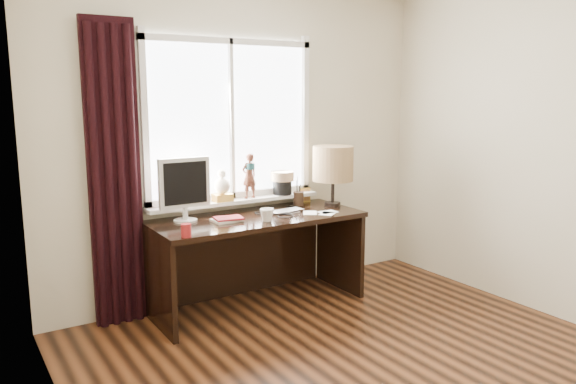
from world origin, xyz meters
TOP-DOWN VIEW (x-y plane):
  - wall_back at (0.00, 2.00)m, footprint 3.50×0.00m
  - wall_left at (-1.75, 0.00)m, footprint 0.00×4.00m
  - laptop at (0.17, 1.63)m, footprint 0.31×0.21m
  - mug at (-0.12, 1.44)m, footprint 0.14×0.14m
  - red_cup at (-0.82, 1.33)m, footprint 0.07×0.07m
  - window at (-0.15, 1.95)m, footprint 1.52×0.21m
  - curtain at (-1.13, 1.91)m, footprint 0.38×0.09m
  - desk at (-0.10, 1.73)m, footprint 1.70×0.70m
  - monitor at (-0.65, 1.77)m, footprint 0.40×0.18m
  - notebook_stack at (-0.38, 1.60)m, footprint 0.24×0.18m
  - brush_holder at (0.42, 1.82)m, footprint 0.09×0.09m
  - icon_frame at (0.55, 1.91)m, footprint 0.10×0.04m
  - table_lamp at (0.66, 1.65)m, footprint 0.35×0.35m
  - loose_papers at (0.41, 1.46)m, footprint 0.31×0.28m
  - desk_cables at (0.13, 1.64)m, footprint 0.46×0.41m

SIDE VIEW (x-z plane):
  - desk at x=-0.10m, z-range 0.13..0.88m
  - loose_papers at x=0.41m, z-range 0.75..0.75m
  - desk_cables at x=0.13m, z-range 0.75..0.76m
  - laptop at x=0.17m, z-range 0.75..0.77m
  - notebook_stack at x=-0.38m, z-range 0.75..0.78m
  - red_cup at x=-0.82m, z-range 0.75..0.84m
  - mug at x=-0.12m, z-range 0.75..0.86m
  - brush_holder at x=0.42m, z-range 0.69..0.94m
  - icon_frame at x=0.55m, z-range 0.75..0.88m
  - monitor at x=-0.65m, z-range 0.78..1.27m
  - table_lamp at x=0.66m, z-range 0.85..1.37m
  - curtain at x=-1.13m, z-range -0.01..2.24m
  - wall_back at x=0.00m, z-range 0.00..2.60m
  - wall_left at x=-1.75m, z-range 0.00..2.60m
  - window at x=-0.15m, z-range 0.60..2.00m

